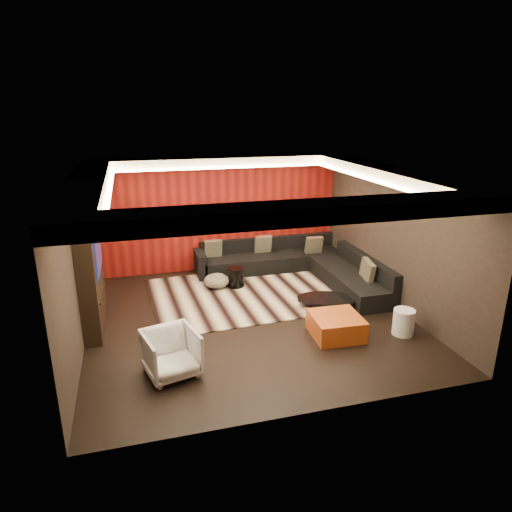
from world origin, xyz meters
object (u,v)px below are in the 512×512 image
object	(u,v)px
white_side_table	(403,322)
orange_ottoman	(336,326)
coffee_table	(327,302)
drum_stool	(236,277)
armchair	(171,353)
sectional_sofa	(300,266)

from	to	relation	value
white_side_table	orange_ottoman	world-z (taller)	white_side_table
coffee_table	drum_stool	world-z (taller)	drum_stool
drum_stool	armchair	world-z (taller)	armchair
white_side_table	orange_ottoman	distance (m)	1.22
orange_ottoman	sectional_sofa	world-z (taller)	sectional_sofa
drum_stool	sectional_sofa	size ratio (longest dim) A/B	0.12
drum_stool	orange_ottoman	xyz separation A→B (m)	(1.20, -2.71, -0.05)
coffee_table	orange_ottoman	world-z (taller)	orange_ottoman
white_side_table	orange_ottoman	size ratio (longest dim) A/B	0.55
armchair	orange_ottoman	bearing A→B (deg)	-5.31
drum_stool	white_side_table	world-z (taller)	white_side_table
armchair	sectional_sofa	world-z (taller)	sectional_sofa
drum_stool	sectional_sofa	world-z (taller)	sectional_sofa
coffee_table	drum_stool	bearing A→B (deg)	133.86
white_side_table	armchair	bearing A→B (deg)	-177.31
orange_ottoman	armchair	world-z (taller)	armchair
white_side_table	sectional_sofa	world-z (taller)	sectional_sofa
white_side_table	armchair	distance (m)	4.14
coffee_table	drum_stool	size ratio (longest dim) A/B	2.78
white_side_table	sectional_sofa	size ratio (longest dim) A/B	0.13
coffee_table	armchair	distance (m)	3.64
coffee_table	sectional_sofa	world-z (taller)	sectional_sofa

